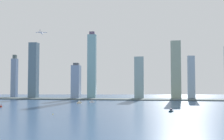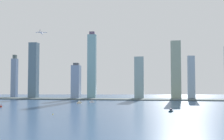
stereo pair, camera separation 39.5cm
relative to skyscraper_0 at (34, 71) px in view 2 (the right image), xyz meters
The scene contains 15 objects.
ground_plane 491.01m from the skyscraper_0, 63.94° to the right, with size 6000.00×6000.00×0.00m, color #324F75.
waterfront_pier 227.01m from the skyscraper_0, ahead, with size 1006.69×60.46×2.56m, color #445355.
skyscraper_0 is the anchor object (origin of this frame).
skyscraper_1 126.45m from the skyscraper_0, ahead, with size 22.25×25.63×97.16m.
skyscraper_3 293.29m from the skyscraper_0, ahead, with size 25.41×27.80×114.42m.
skyscraper_4 429.26m from the skyscraper_0, ahead, with size 18.40×12.32×114.91m.
skyscraper_5 163.36m from the skyscraper_0, ahead, with size 23.53×13.03×185.18m.
skyscraper_6 82.43m from the skyscraper_0, 156.52° to the left, with size 15.62×14.86×125.92m.
skyscraper_9 388.43m from the skyscraper_0, ahead, with size 25.07×16.10×154.28m.
boat_0 242.36m from the skyscraper_0, 41.88° to the right, with size 7.48×14.59×4.85m.
boat_3 465.19m from the skyscraper_0, 40.71° to the right, with size 7.68×11.34×4.72m.
boat_4 239.95m from the skyscraper_0, 32.59° to the right, with size 12.36×7.45×7.83m.
boat_5 274.55m from the skyscraper_0, 77.73° to the right, with size 6.84×6.92×5.03m.
channel_buoy_0 408.87m from the skyscraper_0, 62.08° to the right, with size 1.18×1.18×1.83m, color yellow.
airplane 142.13m from the skyscraper_0, 57.45° to the right, with size 27.74×28.09×7.49m.
Camera 2 is at (101.32, -261.31, 41.89)m, focal length 42.32 mm.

